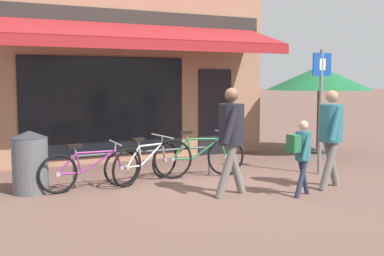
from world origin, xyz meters
TOP-DOWN VIEW (x-y plane):
  - ground_plane at (0.00, 0.00)m, footprint 160.00×160.00m
  - shop_front at (-0.18, 4.64)m, footprint 6.73×4.59m
  - bike_rack_rail at (-0.84, 0.88)m, footprint 2.71×0.04m
  - bicycle_purple at (-1.93, 0.62)m, footprint 1.76×0.52m
  - bicycle_silver at (-0.87, 0.78)m, footprint 1.56×0.85m
  - bicycle_green at (0.20, 0.79)m, footprint 1.78×0.52m
  - pedestrian_adult at (-0.02, -0.73)m, footprint 0.66×0.60m
  - pedestrian_child at (0.95, -1.27)m, footprint 0.47×0.40m
  - pedestrian_second_adult at (1.77, -1.02)m, footprint 0.61×0.60m
  - litter_bin at (-2.86, 0.85)m, footprint 0.58×0.58m
  - parking_sign at (2.45, 0.02)m, footprint 0.44×0.07m
  - cafe_parasol at (4.25, 2.17)m, footprint 2.61×2.61m

SIDE VIEW (x-z plane):
  - ground_plane at x=0.00m, z-range 0.00..0.00m
  - bicycle_purple at x=-1.93m, z-range -0.05..0.76m
  - bicycle_silver at x=-0.87m, z-range -0.05..0.79m
  - bicycle_green at x=0.20m, z-range -0.04..0.84m
  - bike_rack_rail at x=-0.84m, z-range 0.17..0.74m
  - litter_bin at x=-2.86m, z-range 0.00..1.03m
  - pedestrian_child at x=0.95m, z-range 0.15..1.36m
  - pedestrian_second_adult at x=1.77m, z-range 0.17..1.85m
  - pedestrian_adult at x=-0.02m, z-range 0.18..1.91m
  - parking_sign at x=2.45m, z-range 0.27..2.69m
  - cafe_parasol at x=4.25m, z-range 0.79..2.97m
  - shop_front at x=-0.18m, z-range -0.01..6.38m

